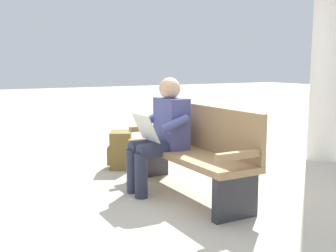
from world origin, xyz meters
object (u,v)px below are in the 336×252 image
at_px(support_pillar, 329,9).
at_px(bench_near, 192,149).
at_px(person_seated, 162,132).
at_px(backpack, 120,150).

bearing_deg(support_pillar, bench_near, 99.09).
relative_size(person_seated, support_pillar, 0.29).
bearing_deg(person_seated, backpack, -0.31).
distance_m(bench_near, support_pillar, 2.88).
xyz_separation_m(bench_near, person_seated, (0.22, 0.23, 0.17)).
height_order(bench_near, person_seated, person_seated).
relative_size(bench_near, person_seated, 1.53).
bearing_deg(bench_near, person_seated, 47.13).
xyz_separation_m(person_seated, backpack, (1.13, -0.02, -0.40)).
height_order(backpack, support_pillar, support_pillar).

